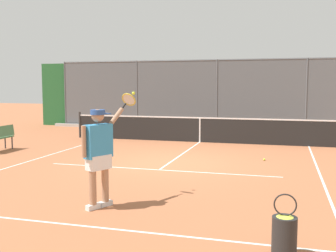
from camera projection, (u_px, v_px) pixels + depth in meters
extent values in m
plane|color=#A8603D|center=(170.00, 163.00, 11.54)|extent=(60.00, 60.00, 0.00)
cube|color=white|center=(78.00, 225.00, 6.40)|extent=(7.93, 0.05, 0.01)
cube|color=white|center=(159.00, 170.00, 10.55)|extent=(6.19, 0.05, 0.01)
cube|color=white|center=(320.00, 175.00, 9.94)|extent=(0.05, 9.64, 0.01)
cube|color=white|center=(36.00, 159.00, 12.09)|extent=(0.05, 9.64, 0.01)
cube|color=white|center=(183.00, 153.00, 13.09)|extent=(0.05, 5.30, 0.01)
cylinder|color=#565B60|center=(306.00, 96.00, 18.21)|extent=(0.07, 0.07, 3.38)
cylinder|color=#565B60|center=(217.00, 95.00, 19.31)|extent=(0.07, 0.07, 3.38)
cylinder|color=#565B60|center=(137.00, 95.00, 20.40)|extent=(0.07, 0.07, 3.38)
cylinder|color=#565B60|center=(65.00, 94.00, 21.50)|extent=(0.07, 0.07, 3.38)
cylinder|color=#565B60|center=(217.00, 60.00, 19.14)|extent=(16.11, 0.05, 0.05)
cube|color=#565B60|center=(217.00, 95.00, 19.31)|extent=(16.11, 0.02, 3.38)
cube|color=#235B2D|center=(219.00, 96.00, 19.93)|extent=(19.11, 0.90, 3.31)
cube|color=#ADADA8|center=(216.00, 130.00, 19.30)|extent=(17.11, 0.18, 0.15)
cylinder|color=#2D2D2D|center=(80.00, 125.00, 16.96)|extent=(0.09, 0.09, 1.07)
cube|color=black|center=(200.00, 130.00, 15.58)|extent=(10.09, 0.02, 0.91)
cube|color=white|center=(200.00, 118.00, 15.54)|extent=(10.09, 0.04, 0.05)
cube|color=white|center=(200.00, 130.00, 15.58)|extent=(0.05, 0.04, 0.91)
cube|color=silver|center=(93.00, 207.00, 7.22)|extent=(0.21, 0.28, 0.09)
cylinder|color=#A87A5B|center=(93.00, 182.00, 7.18)|extent=(0.13, 0.13, 0.82)
cube|color=silver|center=(105.00, 203.00, 7.43)|extent=(0.21, 0.28, 0.09)
cylinder|color=#A87A5B|center=(105.00, 179.00, 7.38)|extent=(0.13, 0.13, 0.82)
cube|color=white|center=(99.00, 162.00, 7.25)|extent=(0.39, 0.48, 0.26)
cube|color=#338CC6|center=(98.00, 141.00, 7.21)|extent=(0.41, 0.55, 0.59)
cylinder|color=#A87A5B|center=(84.00, 142.00, 6.98)|extent=(0.08, 0.08, 0.55)
cylinder|color=#A87A5B|center=(117.00, 116.00, 7.55)|extent=(0.15, 0.41, 0.30)
sphere|color=#A87A5B|center=(98.00, 116.00, 7.16)|extent=(0.23, 0.23, 0.23)
cylinder|color=#284C93|center=(98.00, 112.00, 7.16)|extent=(0.35, 0.35, 0.09)
cube|color=#284C93|center=(103.00, 114.00, 7.25)|extent=(0.26, 0.27, 0.02)
cylinder|color=black|center=(124.00, 106.00, 7.75)|extent=(0.06, 0.17, 0.13)
torus|color=gold|center=(129.00, 100.00, 7.91)|extent=(0.32, 0.23, 0.26)
cylinder|color=silver|center=(129.00, 100.00, 7.91)|extent=(0.27, 0.18, 0.21)
sphere|color=#CCDB33|center=(133.00, 93.00, 8.06)|extent=(0.07, 0.07, 0.07)
sphere|color=#C1D138|center=(264.00, 160.00, 11.84)|extent=(0.07, 0.07, 0.07)
cube|color=#477A51|center=(1.00, 132.00, 13.38)|extent=(0.09, 1.30, 0.36)
cylinder|color=#333338|center=(5.00, 142.00, 14.08)|extent=(0.04, 0.04, 0.44)
cylinder|color=#333338|center=(12.00, 142.00, 14.00)|extent=(0.04, 0.04, 0.44)
cylinder|color=black|center=(284.00, 237.00, 5.24)|extent=(0.32, 0.32, 0.52)
torus|color=black|center=(285.00, 205.00, 5.19)|extent=(0.29, 0.02, 0.29)
ellipsoid|color=#D6E042|center=(285.00, 219.00, 5.21)|extent=(0.27, 0.27, 0.10)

